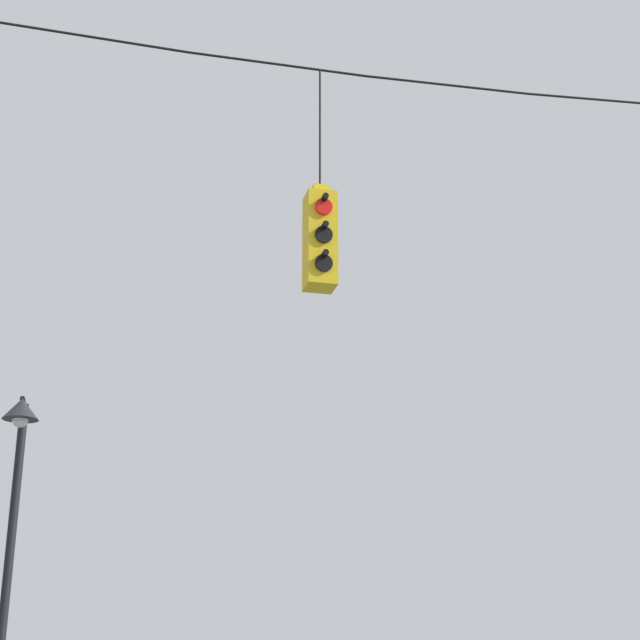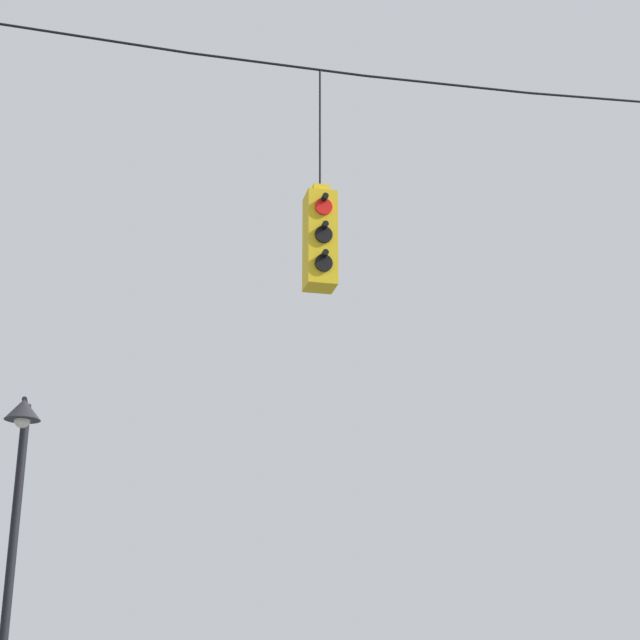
{
  "view_description": "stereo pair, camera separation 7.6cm",
  "coord_description": "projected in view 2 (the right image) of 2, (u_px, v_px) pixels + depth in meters",
  "views": [
    {
      "loc": [
        -1.85,
        -9.83,
        1.55
      ],
      "look_at": [
        0.51,
        0.11,
        5.04
      ],
      "focal_mm": 55.0,
      "sensor_mm": 36.0,
      "label": 1
    },
    {
      "loc": [
        -1.78,
        -9.85,
        1.55
      ],
      "look_at": [
        0.51,
        0.11,
        5.04
      ],
      "focal_mm": 55.0,
      "sensor_mm": 36.0,
      "label": 2
    }
  ],
  "objects": [
    {
      "name": "span_wire",
      "position": [
        279.0,
        56.0,
        11.76
      ],
      "size": [
        15.09,
        0.03,
        0.39
      ],
      "color": "black"
    },
    {
      "name": "street_lamp",
      "position": [
        17.0,
        492.0,
        12.88
      ],
      "size": [
        0.48,
        0.83,
        4.82
      ],
      "color": "black",
      "rests_on": "ground_plane"
    },
    {
      "name": "traffic_light_near_left_pole",
      "position": [
        320.0,
        239.0,
        11.1
      ],
      "size": [
        0.34,
        0.46,
        2.81
      ],
      "color": "yellow"
    }
  ]
}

